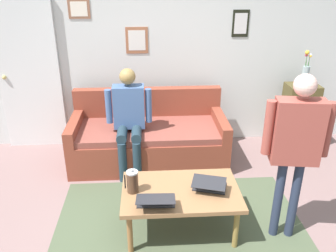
% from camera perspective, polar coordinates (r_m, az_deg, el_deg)
% --- Properties ---
extents(ground_plane, '(7.68, 7.68, 0.00)m').
position_cam_1_polar(ground_plane, '(3.42, 0.08, -18.44)').
color(ground_plane, '#7E6261').
extents(area_rug, '(2.44, 1.89, 0.01)m').
position_cam_1_polar(area_rug, '(3.49, 2.16, -17.39)').
color(area_rug, '#48523B').
rests_on(area_rug, ground_plane).
extents(back_wall, '(7.04, 0.11, 2.70)m').
position_cam_1_polar(back_wall, '(4.81, -1.67, 12.62)').
color(back_wall, silver).
rests_on(back_wall, ground_plane).
extents(interior_door, '(0.82, 0.09, 2.05)m').
position_cam_1_polar(interior_door, '(5.05, -21.79, 7.65)').
color(interior_door, silver).
rests_on(interior_door, ground_plane).
extents(couch, '(1.96, 0.90, 0.88)m').
position_cam_1_polar(couch, '(4.56, -3.18, -2.02)').
color(couch, brown).
rests_on(couch, ground_plane).
extents(coffee_table, '(1.09, 0.69, 0.45)m').
position_cam_1_polar(coffee_table, '(3.31, 2.10, -11.04)').
color(coffee_table, '#916541').
rests_on(coffee_table, ground_plane).
extents(laptop_left, '(0.34, 0.33, 0.12)m').
position_cam_1_polar(laptop_left, '(3.09, -2.01, -12.03)').
color(laptop_left, '#28282D').
rests_on(laptop_left, coffee_table).
extents(laptop_center, '(0.37, 0.36, 0.12)m').
position_cam_1_polar(laptop_center, '(3.30, 6.79, -9.57)').
color(laptop_center, '#28282D').
rests_on(laptop_center, coffee_table).
extents(french_press, '(0.13, 0.11, 0.24)m').
position_cam_1_polar(french_press, '(3.22, -5.84, -9.01)').
color(french_press, '#4C3323').
rests_on(french_press, coffee_table).
extents(side_shelf, '(0.42, 0.32, 0.92)m').
position_cam_1_polar(side_shelf, '(5.14, 20.54, 1.41)').
color(side_shelf, '#4C4221').
rests_on(side_shelf, ground_plane).
extents(flower_vase, '(0.10, 0.09, 0.46)m').
position_cam_1_polar(flower_vase, '(4.94, 21.60, 8.16)').
color(flower_vase, '#8C9FA3').
rests_on(flower_vase, side_shelf).
extents(person_standing, '(0.57, 0.23, 1.58)m').
position_cam_1_polar(person_standing, '(3.13, 20.23, -2.08)').
color(person_standing, '#283047').
rests_on(person_standing, ground_plane).
extents(person_seated, '(0.55, 0.51, 1.28)m').
position_cam_1_polar(person_seated, '(4.18, -6.40, 1.73)').
color(person_seated, '#213440').
rests_on(person_seated, ground_plane).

